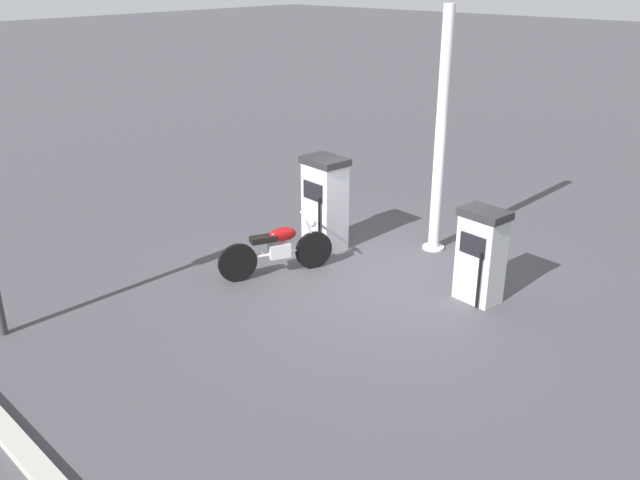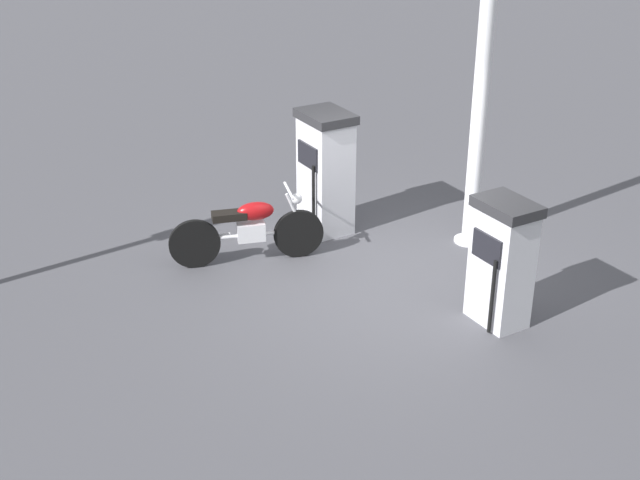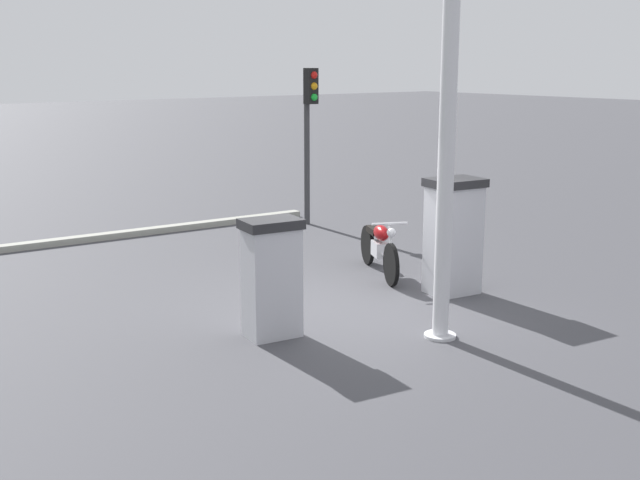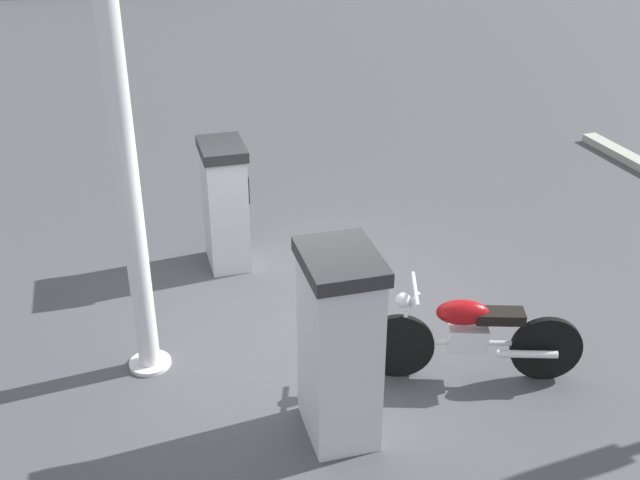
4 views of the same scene
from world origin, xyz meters
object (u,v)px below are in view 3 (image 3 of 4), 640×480
object	(u,v)px
motorcycle_near_pump	(380,246)
canopy_support_pole	(446,172)
fuel_pump_near	(453,235)
roadside_traffic_light	(309,118)
fuel_pump_far	(272,277)

from	to	relation	value
motorcycle_near_pump	canopy_support_pole	size ratio (longest dim) A/B	0.43
fuel_pump_near	motorcycle_near_pump	distance (m)	1.47
roadside_traffic_light	canopy_support_pole	bearing A→B (deg)	157.00
motorcycle_near_pump	fuel_pump_near	bearing A→B (deg)	-172.01
fuel_pump_near	motorcycle_near_pump	xyz separation A→B (m)	(1.41, 0.20, -0.40)
roadside_traffic_light	canopy_support_pole	size ratio (longest dim) A/B	0.75
fuel_pump_far	motorcycle_near_pump	xyz separation A→B (m)	(1.41, -2.99, -0.29)
motorcycle_near_pump	roadside_traffic_light	distance (m)	4.59
roadside_traffic_light	canopy_support_pole	distance (m)	7.25
fuel_pump_far	canopy_support_pole	world-z (taller)	canopy_support_pole
fuel_pump_near	motorcycle_near_pump	size ratio (longest dim) A/B	0.92
fuel_pump_far	roadside_traffic_light	size ratio (longest dim) A/B	0.46
fuel_pump_near	canopy_support_pole	bearing A→B (deg)	130.14
fuel_pump_far	canopy_support_pole	xyz separation A→B (m)	(-1.30, -1.65, 1.31)
motorcycle_near_pump	canopy_support_pole	world-z (taller)	canopy_support_pole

